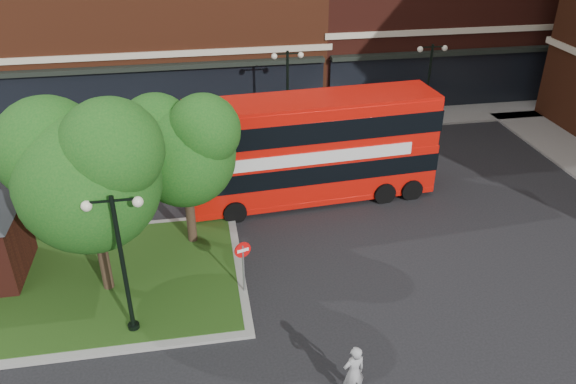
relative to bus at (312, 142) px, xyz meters
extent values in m
plane|color=black|center=(-1.94, -7.82, -2.74)|extent=(120.00, 120.00, 0.00)
cube|color=slate|center=(-1.94, 8.68, -2.68)|extent=(44.00, 3.00, 0.12)
cube|color=gray|center=(-9.94, -4.82, -2.68)|extent=(12.60, 7.60, 0.12)
cube|color=#19380F|center=(-9.94, -4.82, -2.67)|extent=(12.00, 7.00, 0.15)
cylinder|color=#2D2116|center=(-8.44, -5.32, -0.78)|extent=(0.36, 0.36, 3.92)
sphere|color=#134E15|center=(-8.44, -5.32, 1.60)|extent=(4.60, 4.60, 4.60)
sphere|color=#134E15|center=(-9.59, -4.63, 2.51)|extent=(3.45, 3.45, 3.45)
sphere|color=#134E15|center=(-7.52, -5.78, 2.86)|extent=(3.22, 3.22, 3.22)
cylinder|color=#2D2116|center=(-5.44, -2.82, -1.01)|extent=(0.36, 0.36, 3.47)
sphere|color=#134E15|center=(-5.44, -2.82, 1.10)|extent=(3.80, 3.80, 3.80)
sphere|color=#134E15|center=(-6.39, -2.25, 1.91)|extent=(2.85, 2.85, 2.85)
sphere|color=#134E15|center=(-4.68, -3.20, 2.22)|extent=(2.66, 2.66, 2.66)
cylinder|color=black|center=(-7.44, -7.62, -0.24)|extent=(0.14, 0.14, 5.00)
cylinder|color=black|center=(-7.44, -7.62, -2.59)|extent=(0.36, 0.36, 0.30)
cube|color=black|center=(-7.44, -7.62, 2.11)|extent=(1.40, 0.06, 0.06)
sphere|color=#F2EACC|center=(-8.14, -7.62, 2.01)|extent=(0.32, 0.32, 0.32)
sphere|color=#F2EACC|center=(-6.74, -7.62, 2.01)|extent=(0.32, 0.32, 0.32)
cylinder|color=black|center=(0.06, 6.68, -0.24)|extent=(0.14, 0.14, 5.00)
cylinder|color=black|center=(0.06, 6.68, -2.59)|extent=(0.36, 0.36, 0.30)
cube|color=black|center=(0.06, 6.68, 2.11)|extent=(1.40, 0.06, 0.06)
sphere|color=#F2EACC|center=(-0.64, 6.68, 2.01)|extent=(0.32, 0.32, 0.32)
sphere|color=#F2EACC|center=(0.76, 6.68, 2.01)|extent=(0.32, 0.32, 0.32)
cylinder|color=black|center=(8.06, 6.68, -0.24)|extent=(0.14, 0.14, 5.00)
cylinder|color=black|center=(8.06, 6.68, -2.59)|extent=(0.36, 0.36, 0.30)
cube|color=black|center=(8.06, 6.68, 2.11)|extent=(1.40, 0.06, 0.06)
sphere|color=#F2EACC|center=(7.36, 6.68, 2.01)|extent=(0.32, 0.32, 0.32)
sphere|color=#F2EACC|center=(8.76, 6.68, 2.01)|extent=(0.32, 0.32, 0.32)
cube|color=red|center=(0.00, 0.00, -1.25)|extent=(11.09, 3.27, 2.09)
cube|color=red|center=(0.00, 0.00, 0.84)|extent=(10.98, 3.24, 2.09)
cube|color=black|center=(0.00, 0.00, 0.94)|extent=(11.09, 3.27, 0.95)
cube|color=silver|center=(0.09, -1.27, -0.16)|extent=(8.19, 0.64, 0.55)
imported|color=#99999C|center=(-1.23, -11.32, -1.84)|extent=(0.73, 0.56, 1.80)
imported|color=silver|center=(-8.09, 8.18, -2.09)|extent=(3.98, 1.99, 1.30)
imported|color=silver|center=(3.76, 8.18, -2.05)|extent=(4.37, 1.99, 1.39)
cylinder|color=slate|center=(-3.74, -6.32, -1.73)|extent=(0.07, 0.07, 2.02)
cylinder|color=red|center=(-3.74, -6.32, -0.90)|extent=(0.57, 0.23, 0.59)
cube|color=white|center=(-3.74, -6.32, -0.90)|extent=(0.41, 0.16, 0.11)
camera|label=1|loc=(-4.91, -21.91, 9.95)|focal=35.00mm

